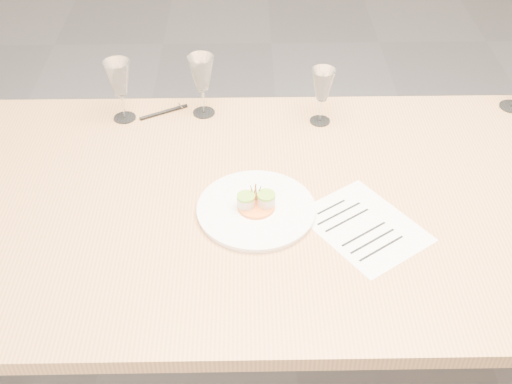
{
  "coord_description": "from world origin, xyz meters",
  "views": [
    {
      "loc": [
        -0.16,
        -1.27,
        1.85
      ],
      "look_at": [
        -0.14,
        -0.03,
        0.8
      ],
      "focal_mm": 45.0,
      "sensor_mm": 36.0,
      "label": 1
    }
  ],
  "objects_px": {
    "ballpoint_pen": "(164,112)",
    "wine_glass_2": "(323,86)",
    "recipe_sheet": "(364,226)",
    "wine_glass_1": "(202,75)",
    "dinner_plate": "(256,208)",
    "dining_table": "(306,217)",
    "wine_glass_0": "(119,80)"
  },
  "relations": [
    {
      "from": "dining_table",
      "to": "recipe_sheet",
      "type": "distance_m",
      "value": 0.19
    },
    {
      "from": "dining_table",
      "to": "wine_glass_2",
      "type": "height_order",
      "value": "wine_glass_2"
    },
    {
      "from": "dinner_plate",
      "to": "ballpoint_pen",
      "type": "distance_m",
      "value": 0.54
    },
    {
      "from": "wine_glass_0",
      "to": "dining_table",
      "type": "bearing_deg",
      "value": -36.05
    },
    {
      "from": "ballpoint_pen",
      "to": "wine_glass_2",
      "type": "relative_size",
      "value": 0.81
    },
    {
      "from": "wine_glass_0",
      "to": "wine_glass_1",
      "type": "distance_m",
      "value": 0.24
    },
    {
      "from": "dining_table",
      "to": "wine_glass_1",
      "type": "distance_m",
      "value": 0.54
    },
    {
      "from": "wine_glass_1",
      "to": "recipe_sheet",
      "type": "bearing_deg",
      "value": -50.93
    },
    {
      "from": "wine_glass_2",
      "to": "ballpoint_pen",
      "type": "bearing_deg",
      "value": 173.78
    },
    {
      "from": "recipe_sheet",
      "to": "ballpoint_pen",
      "type": "relative_size",
      "value": 2.52
    },
    {
      "from": "dinner_plate",
      "to": "wine_glass_2",
      "type": "bearing_deg",
      "value": 63.78
    },
    {
      "from": "wine_glass_1",
      "to": "wine_glass_2",
      "type": "relative_size",
      "value": 1.1
    },
    {
      "from": "recipe_sheet",
      "to": "ballpoint_pen",
      "type": "height_order",
      "value": "ballpoint_pen"
    },
    {
      "from": "dinner_plate",
      "to": "wine_glass_1",
      "type": "bearing_deg",
      "value": 108.53
    },
    {
      "from": "ballpoint_pen",
      "to": "recipe_sheet",
      "type": "bearing_deg",
      "value": -71.57
    },
    {
      "from": "ballpoint_pen",
      "to": "dinner_plate",
      "type": "bearing_deg",
      "value": -86.85
    },
    {
      "from": "recipe_sheet",
      "to": "wine_glass_0",
      "type": "bearing_deg",
      "value": 108.59
    },
    {
      "from": "recipe_sheet",
      "to": "ballpoint_pen",
      "type": "bearing_deg",
      "value": 101.72
    },
    {
      "from": "dinner_plate",
      "to": "ballpoint_pen",
      "type": "relative_size",
      "value": 2.11
    },
    {
      "from": "recipe_sheet",
      "to": "ballpoint_pen",
      "type": "xyz_separation_m",
      "value": [
        -0.55,
        0.52,
        0.0
      ]
    },
    {
      "from": "recipe_sheet",
      "to": "wine_glass_1",
      "type": "relative_size",
      "value": 1.87
    },
    {
      "from": "wine_glass_1",
      "to": "wine_glass_2",
      "type": "bearing_deg",
      "value": -8.37
    },
    {
      "from": "wine_glass_0",
      "to": "wine_glass_2",
      "type": "relative_size",
      "value": 1.09
    },
    {
      "from": "recipe_sheet",
      "to": "wine_glass_1",
      "type": "bearing_deg",
      "value": 94.4
    },
    {
      "from": "dining_table",
      "to": "ballpoint_pen",
      "type": "distance_m",
      "value": 0.59
    },
    {
      "from": "dining_table",
      "to": "ballpoint_pen",
      "type": "relative_size",
      "value": 16.63
    },
    {
      "from": "dining_table",
      "to": "wine_glass_2",
      "type": "distance_m",
      "value": 0.41
    },
    {
      "from": "recipe_sheet",
      "to": "wine_glass_0",
      "type": "height_order",
      "value": "wine_glass_0"
    },
    {
      "from": "dining_table",
      "to": "wine_glass_0",
      "type": "xyz_separation_m",
      "value": [
        -0.53,
        0.39,
        0.2
      ]
    },
    {
      "from": "dining_table",
      "to": "ballpoint_pen",
      "type": "bearing_deg",
      "value": 135.14
    },
    {
      "from": "dining_table",
      "to": "wine_glass_2",
      "type": "xyz_separation_m",
      "value": [
        0.07,
        0.36,
        0.19
      ]
    },
    {
      "from": "dinner_plate",
      "to": "wine_glass_2",
      "type": "distance_m",
      "value": 0.47
    }
  ]
}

